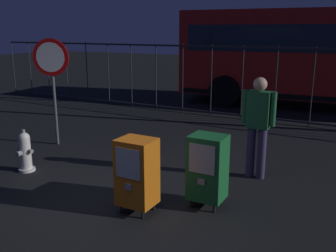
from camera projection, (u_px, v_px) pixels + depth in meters
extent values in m
plane|color=black|center=(109.00, 203.00, 5.34)|extent=(60.00, 60.00, 0.00)
cylinder|color=silver|center=(27.00, 169.00, 6.57)|extent=(0.28, 0.28, 0.05)
cylinder|color=silver|center=(26.00, 153.00, 6.49)|extent=(0.19, 0.19, 0.55)
sphere|color=silver|center=(24.00, 138.00, 6.42)|extent=(0.19, 0.19, 0.19)
cylinder|color=gray|center=(23.00, 131.00, 6.39)|extent=(0.06, 0.06, 0.05)
cylinder|color=gray|center=(19.00, 154.00, 6.37)|extent=(0.09, 0.08, 0.09)
cylinder|color=gray|center=(20.00, 149.00, 6.54)|extent=(0.07, 0.07, 0.07)
cylinder|color=gray|center=(31.00, 151.00, 6.42)|extent=(0.07, 0.07, 0.07)
cylinder|color=black|center=(192.00, 203.00, 5.21)|extent=(0.04, 0.04, 0.12)
cylinder|color=black|center=(214.00, 208.00, 5.06)|extent=(0.04, 0.04, 0.12)
cylinder|color=black|center=(200.00, 195.00, 5.45)|extent=(0.04, 0.04, 0.12)
cylinder|color=black|center=(222.00, 200.00, 5.29)|extent=(0.04, 0.04, 0.12)
cube|color=#19602D|center=(208.00, 167.00, 5.13)|extent=(0.48, 0.40, 0.90)
cube|color=#B2B7BF|center=(202.00, 159.00, 4.91)|extent=(0.36, 0.01, 0.40)
cube|color=gray|center=(201.00, 182.00, 4.98)|extent=(0.10, 0.02, 0.08)
cylinder|color=black|center=(122.00, 209.00, 5.05)|extent=(0.04, 0.04, 0.12)
cylinder|color=black|center=(143.00, 214.00, 4.89)|extent=(0.04, 0.04, 0.12)
cylinder|color=black|center=(133.00, 201.00, 5.29)|extent=(0.04, 0.04, 0.12)
cylinder|color=black|center=(154.00, 206.00, 5.13)|extent=(0.04, 0.04, 0.12)
cube|color=orange|center=(137.00, 172.00, 4.96)|extent=(0.48, 0.40, 0.90)
cube|color=#B2B7BF|center=(128.00, 164.00, 4.74)|extent=(0.36, 0.01, 0.40)
cube|color=gray|center=(128.00, 187.00, 4.82)|extent=(0.10, 0.02, 0.08)
cylinder|color=#4C4F54|center=(54.00, 94.00, 7.85)|extent=(0.06, 0.06, 2.20)
cylinder|color=red|center=(51.00, 57.00, 7.64)|extent=(0.71, 0.31, 0.76)
cylinder|color=white|center=(50.00, 57.00, 7.63)|extent=(0.56, 0.23, 0.60)
cylinder|color=#382D51|center=(251.00, 152.00, 6.24)|extent=(0.14, 0.14, 0.85)
cylinder|color=#382D51|center=(261.00, 154.00, 6.15)|extent=(0.14, 0.14, 0.85)
cube|color=#1E5933|center=(259.00, 110.00, 6.01)|extent=(0.36, 0.20, 0.60)
sphere|color=tan|center=(260.00, 84.00, 5.91)|extent=(0.22, 0.22, 0.22)
cylinder|color=#1E5933|center=(245.00, 107.00, 6.11)|extent=(0.09, 0.09, 0.55)
cylinder|color=#1E5933|center=(273.00, 109.00, 5.90)|extent=(0.09, 0.09, 0.55)
cube|color=#2D2D33|center=(244.00, 47.00, 9.92)|extent=(18.00, 0.04, 0.05)
cube|color=#2D2D33|center=(241.00, 115.00, 10.38)|extent=(18.00, 0.04, 0.05)
cylinder|color=#2D2D33|center=(14.00, 68.00, 14.33)|extent=(0.03, 0.03, 2.00)
cylinder|color=#2D2D33|center=(30.00, 69.00, 13.91)|extent=(0.03, 0.03, 2.00)
cylinder|color=#2D2D33|center=(48.00, 70.00, 13.50)|extent=(0.03, 0.03, 2.00)
cylinder|color=#2D2D33|center=(67.00, 71.00, 13.08)|extent=(0.03, 0.03, 2.00)
cylinder|color=#2D2D33|center=(87.00, 72.00, 12.66)|extent=(0.03, 0.03, 2.00)
cylinder|color=#2D2D33|center=(108.00, 74.00, 12.24)|extent=(0.03, 0.03, 2.00)
cylinder|color=#2D2D33|center=(131.00, 75.00, 11.83)|extent=(0.03, 0.03, 2.00)
cylinder|color=#2D2D33|center=(156.00, 77.00, 11.41)|extent=(0.03, 0.03, 2.00)
cylinder|color=#2D2D33|center=(183.00, 79.00, 10.99)|extent=(0.03, 0.03, 2.00)
cylinder|color=#2D2D33|center=(211.00, 81.00, 10.58)|extent=(0.03, 0.03, 2.00)
cylinder|color=#2D2D33|center=(242.00, 83.00, 10.16)|extent=(0.03, 0.03, 2.00)
cylinder|color=#2D2D33|center=(276.00, 85.00, 9.74)|extent=(0.03, 0.03, 2.00)
cylinder|color=#2D2D33|center=(312.00, 88.00, 9.33)|extent=(0.03, 0.03, 2.00)
cylinder|color=black|center=(225.00, 91.00, 11.98)|extent=(1.02, 0.37, 1.00)
cylinder|color=black|center=(242.00, 82.00, 14.20)|extent=(1.02, 0.37, 1.00)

